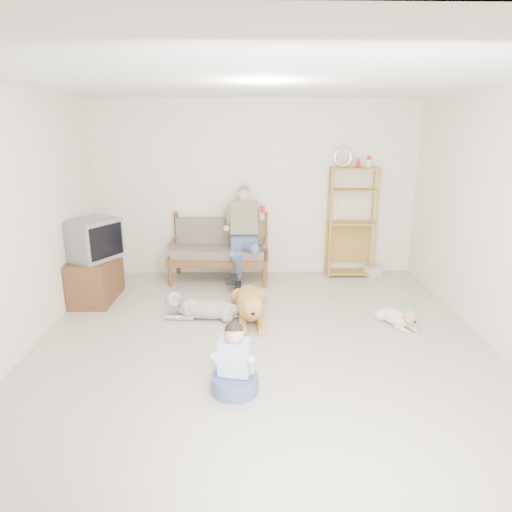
{
  "coord_description": "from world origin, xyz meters",
  "views": [
    {
      "loc": [
        -0.2,
        -4.35,
        2.33
      ],
      "look_at": [
        -0.05,
        1.0,
        0.77
      ],
      "focal_mm": 32.0,
      "sensor_mm": 36.0,
      "label": 1
    }
  ],
  "objects_px": {
    "loveseat": "(219,249)",
    "etagere": "(351,221)",
    "tv_stand": "(96,279)",
    "golden_retriever": "(250,304)"
  },
  "relations": [
    {
      "from": "loveseat",
      "to": "etagere",
      "type": "xyz_separation_m",
      "value": [
        2.05,
        0.12,
        0.39
      ]
    },
    {
      "from": "loveseat",
      "to": "tv_stand",
      "type": "height_order",
      "value": "loveseat"
    },
    {
      "from": "loveseat",
      "to": "etagere",
      "type": "height_order",
      "value": "etagere"
    },
    {
      "from": "loveseat",
      "to": "tv_stand",
      "type": "relative_size",
      "value": 1.68
    },
    {
      "from": "loveseat",
      "to": "golden_retriever",
      "type": "distance_m",
      "value": 1.59
    },
    {
      "from": "etagere",
      "to": "golden_retriever",
      "type": "distance_m",
      "value": 2.38
    },
    {
      "from": "etagere",
      "to": "loveseat",
      "type": "bearing_deg",
      "value": -176.58
    },
    {
      "from": "tv_stand",
      "to": "golden_retriever",
      "type": "height_order",
      "value": "tv_stand"
    },
    {
      "from": "tv_stand",
      "to": "golden_retriever",
      "type": "xyz_separation_m",
      "value": [
        2.1,
        -0.65,
        -0.13
      ]
    },
    {
      "from": "etagere",
      "to": "golden_retriever",
      "type": "xyz_separation_m",
      "value": [
        -1.6,
        -1.61,
        -0.7
      ]
    }
  ]
}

